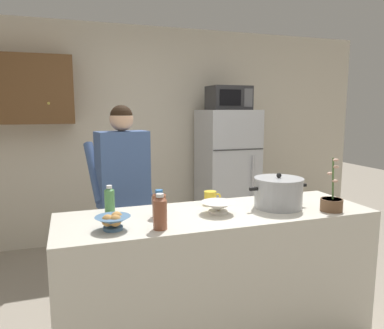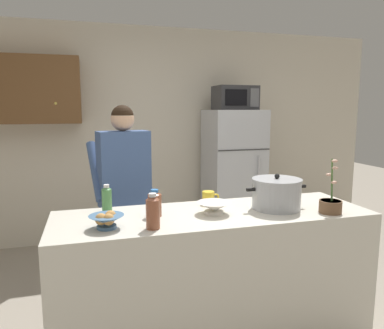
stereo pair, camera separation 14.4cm
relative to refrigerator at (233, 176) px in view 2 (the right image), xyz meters
The scene contains 13 objects.
back_wall_unit 1.36m from the refrigerator, 160.31° to the left, with size 6.00×0.48×2.60m.
kitchen_island 2.08m from the refrigerator, 115.85° to the right, with size 2.14×0.68×0.92m, color silver.
refrigerator is the anchor object (origin of this frame).
microwave 0.94m from the refrigerator, 89.93° to the right, with size 0.48×0.37×0.28m.
person_near_pot 1.79m from the refrigerator, 143.49° to the right, with size 0.56×0.49×1.65m.
cooking_pot 1.93m from the refrigerator, 103.26° to the right, with size 0.46×0.35×0.25m.
coffee_mug 1.84m from the refrigerator, 117.93° to the right, with size 0.13×0.09×0.10m.
bread_bowl 2.57m from the refrigerator, 129.05° to the right, with size 0.21×0.21×0.10m.
empty_bowl 2.09m from the refrigerator, 115.82° to the right, with size 0.23×0.23×0.08m.
bottle_near_edge 2.48m from the refrigerator, 123.23° to the right, with size 0.08×0.08×0.21m.
bottle_mid_counter 2.24m from the refrigerator, 125.50° to the right, with size 0.09×0.09×0.18m.
bottle_far_corner 2.28m from the refrigerator, 134.52° to the right, with size 0.07×0.07×0.19m.
potted_orchid 2.08m from the refrigerator, 93.89° to the right, with size 0.15×0.15×0.37m.
Camera 2 is at (-0.80, -2.26, 1.62)m, focal length 34.05 mm.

